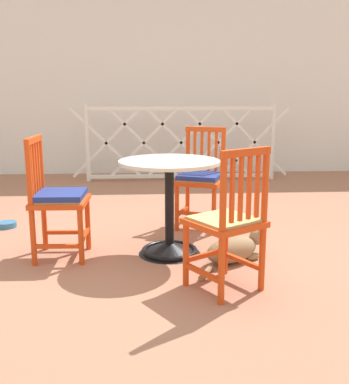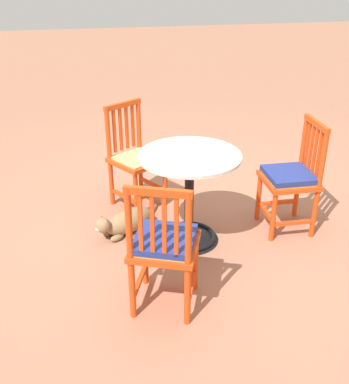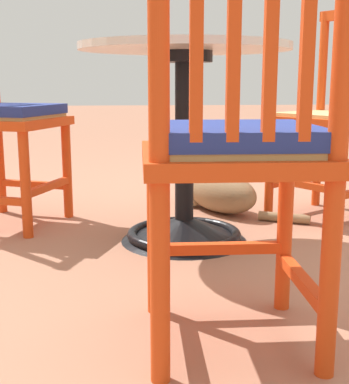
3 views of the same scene
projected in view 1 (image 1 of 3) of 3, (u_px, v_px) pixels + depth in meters
ground_plane at (156, 265)px, 3.35m from camera, size 24.00×24.00×0.00m
building_wall_backdrop at (149, 80)px, 6.96m from camera, size 10.00×0.20×2.80m
lattice_fence_panel at (181, 143)px, 6.48m from camera, size 3.04×0.06×1.06m
cafe_table at (169, 218)px, 3.54m from camera, size 0.76×0.76×0.73m
orange_chair_tucked_in at (227, 223)px, 2.86m from camera, size 0.55×0.55×0.91m
orange_chair_at_corner at (201, 179)px, 4.23m from camera, size 0.52×0.52×0.91m
orange_chair_by_planter at (57, 199)px, 3.44m from camera, size 0.41×0.41×0.91m
tabby_cat at (236, 249)px, 3.42m from camera, size 0.57×0.55×0.23m
pet_water_bowl at (7, 225)px, 4.29m from camera, size 0.17×0.17×0.05m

